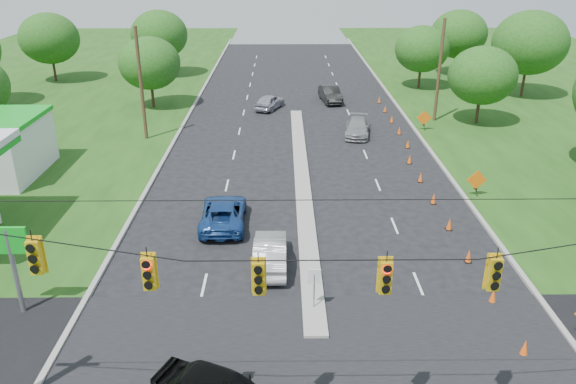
{
  "coord_description": "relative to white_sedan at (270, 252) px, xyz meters",
  "views": [
    {
      "loc": [
        -1.33,
        -14.23,
        14.37
      ],
      "look_at": [
        -1.04,
        12.43,
        2.8
      ],
      "focal_mm": 35.0,
      "sensor_mm": 36.0,
      "label": 1
    }
  ],
  "objects": [
    {
      "name": "signal_span",
      "position": [
        1.9,
        -10.74,
        4.22
      ],
      "size": [
        25.6,
        0.32,
        9.0
      ],
      "color": "#422D1C",
      "rests_on": "ground"
    },
    {
      "name": "tree_12",
      "position": [
        15.95,
        38.26,
        3.59
      ],
      "size": [
        5.88,
        5.88,
        6.86
      ],
      "color": "black",
      "rests_on": "ground"
    },
    {
      "name": "cone_1",
      "position": [
        9.88,
        -3.24,
        -0.4
      ],
      "size": [
        0.32,
        0.32,
        0.7
      ],
      "primitive_type": "cone",
      "color": "#F15916",
      "rests_on": "ground"
    },
    {
      "name": "cone_3",
      "position": [
        9.88,
        3.76,
        -0.4
      ],
      "size": [
        0.32,
        0.32,
        0.7
      ],
      "primitive_type": "cone",
      "color": "#F15916",
      "rests_on": "ground"
    },
    {
      "name": "utility_pole_far_right",
      "position": [
        14.45,
        25.26,
        3.75
      ],
      "size": [
        0.28,
        0.28,
        9.0
      ],
      "primitive_type": "cylinder",
      "color": "#422D1C",
      "rests_on": "ground"
    },
    {
      "name": "cone_5",
      "position": [
        9.88,
        10.76,
        -0.4
      ],
      "size": [
        0.32,
        0.32,
        0.7
      ],
      "primitive_type": "cone",
      "color": "#F15916",
      "rests_on": "ground"
    },
    {
      "name": "work_sign_2",
      "position": [
        12.75,
        22.26,
        0.34
      ],
      "size": [
        1.27,
        0.58,
        1.37
      ],
      "color": "black",
      "rests_on": "ground"
    },
    {
      "name": "dark_car_receding",
      "position": [
        5.55,
        32.33,
        0.04
      ],
      "size": [
        2.33,
        4.97,
        1.58
      ],
      "primitive_type": "imported",
      "rotation": [
        0.0,
        0.0,
        0.14
      ],
      "color": "black",
      "rests_on": "ground"
    },
    {
      "name": "tree_5",
      "position": [
        -12.05,
        30.26,
        3.59
      ],
      "size": [
        5.88,
        5.88,
        6.86
      ],
      "color": "black",
      "rests_on": "ground"
    },
    {
      "name": "white_sedan",
      "position": [
        0.0,
        0.0,
        0.0
      ],
      "size": [
        1.59,
        4.54,
        1.5
      ],
      "primitive_type": "imported",
      "rotation": [
        0.0,
        0.0,
        3.14
      ],
      "color": "#B7B2B2",
      "rests_on": "ground"
    },
    {
      "name": "tree_11",
      "position": [
        21.95,
        45.26,
        4.21
      ],
      "size": [
        6.72,
        6.72,
        7.84
      ],
      "color": "black",
      "rests_on": "ground"
    },
    {
      "name": "silver_car_oncoming",
      "position": [
        -0.59,
        29.56,
        -0.03
      ],
      "size": [
        3.23,
        4.55,
        1.44
      ],
      "primitive_type": "imported",
      "rotation": [
        0.0,
        0.0,
        2.74
      ],
      "color": "#9591A2",
      "rests_on": "ground"
    },
    {
      "name": "utility_pole_far_left",
      "position": [
        -10.55,
        20.26,
        3.75
      ],
      "size": [
        0.28,
        0.28,
        9.0
      ],
      "primitive_type": "cylinder",
      "color": "#422D1C",
      "rests_on": "ground"
    },
    {
      "name": "curb_left",
      "position": [
        -8.15,
        20.26,
        -0.75
      ],
      "size": [
        0.25,
        110.0,
        0.16
      ],
      "primitive_type": "cube",
      "color": "gray",
      "rests_on": "ground"
    },
    {
      "name": "median_sign",
      "position": [
        1.95,
        -3.74,
        0.72
      ],
      "size": [
        0.55,
        0.06,
        2.05
      ],
      "color": "gray",
      "rests_on": "ground"
    },
    {
      "name": "tree_9",
      "position": [
        17.95,
        24.26,
        3.59
      ],
      "size": [
        5.88,
        5.88,
        6.86
      ],
      "color": "black",
      "rests_on": "ground"
    },
    {
      "name": "tree_10",
      "position": [
        25.95,
        34.26,
        4.83
      ],
      "size": [
        7.56,
        7.56,
        8.82
      ],
      "color": "black",
      "rests_on": "ground"
    },
    {
      "name": "cone_6",
      "position": [
        9.88,
        14.26,
        -0.4
      ],
      "size": [
        0.32,
        0.32,
        0.7
      ],
      "primitive_type": "cone",
      "color": "#F15916",
      "rests_on": "ground"
    },
    {
      "name": "cone_10",
      "position": [
        10.48,
        28.26,
        -0.4
      ],
      "size": [
        0.32,
        0.32,
        0.7
      ],
      "primitive_type": "cone",
      "color": "#F15916",
      "rests_on": "ground"
    },
    {
      "name": "silver_car_far",
      "position": [
        6.91,
        21.09,
        -0.06
      ],
      "size": [
        2.65,
        4.95,
        1.37
      ],
      "primitive_type": "imported",
      "rotation": [
        0.0,
        0.0,
        -0.16
      ],
      "color": "gray",
      "rests_on": "ground"
    },
    {
      "name": "cone_9",
      "position": [
        10.48,
        24.76,
        -0.4
      ],
      "size": [
        0.32,
        0.32,
        0.7
      ],
      "primitive_type": "cone",
      "color": "#F15916",
      "rests_on": "ground"
    },
    {
      "name": "tree_6",
      "position": [
        -14.05,
        45.26,
        4.21
      ],
      "size": [
        6.72,
        6.72,
        7.84
      ],
      "color": "black",
      "rests_on": "ground"
    },
    {
      "name": "curb_right",
      "position": [
        12.05,
        20.26,
        -0.75
      ],
      "size": [
        0.25,
        110.0,
        0.16
      ],
      "primitive_type": "cube",
      "color": "gray",
      "rests_on": "ground"
    },
    {
      "name": "work_sign_1",
      "position": [
        12.75,
        8.26,
        0.34
      ],
      "size": [
        1.27,
        0.58,
        1.37
      ],
      "color": "black",
      "rests_on": "ground"
    },
    {
      "name": "tree_4",
      "position": [
        -26.05,
        42.26,
        4.21
      ],
      "size": [
        6.72,
        6.72,
        7.84
      ],
      "color": "black",
      "rests_on": "ground"
    },
    {
      "name": "blue_pickup",
      "position": [
        -2.71,
        4.55,
        -0.01
      ],
      "size": [
        2.54,
        5.32,
        1.47
      ],
      "primitive_type": "imported",
      "rotation": [
        0.0,
        0.0,
        3.16
      ],
      "color": "navy",
      "rests_on": "ground"
    },
    {
      "name": "cone_8",
      "position": [
        10.48,
        21.26,
        -0.4
      ],
      "size": [
        0.32,
        0.32,
        0.7
      ],
      "primitive_type": "cone",
      "color": "#F15916",
      "rests_on": "ground"
    },
    {
      "name": "cone_2",
      "position": [
        9.88,
        0.26,
        -0.4
      ],
      "size": [
        0.32,
        0.32,
        0.7
      ],
      "primitive_type": "cone",
      "color": "#F15916",
      "rests_on": "ground"
    },
    {
      "name": "cone_0",
      "position": [
        9.88,
        -6.74,
        -0.4
      ],
      "size": [
        0.32,
        0.32,
        0.7
      ],
      "primitive_type": "cone",
      "color": "#F15916",
      "rests_on": "ground"
    },
    {
      "name": "cone_7",
      "position": [
        10.48,
        17.76,
        -0.4
      ],
      "size": [
        0.32,
        0.32,
        0.7
      ],
      "primitive_type": "cone",
      "color": "#F15916",
      "rests_on": "ground"
    },
    {
      "name": "median",
      "position": [
        1.95,
        11.26,
        -0.75
      ],
      "size": [
        1.0,
        34.0,
        0.18
      ],
      "primitive_type": "cube",
      "color": "gray",
      "rests_on": "ground"
    },
    {
      "name": "cone_11",
      "position": [
        10.48,
        31.76,
        -0.4
      ],
      "size": [
        0.32,
        0.32,
        0.7
      ],
      "primitive_type": "cone",
      "color": "#F15916",
      "rests_on": "ground"
    },
    {
      "name": "cone_4",
      "position": [
        9.88,
        7.26,
        -0.4
      ],
      "size": [
        0.32,
        0.32,
        0.7
      ],
      "primitive_type": "cone",
      "color": "#F15916",
      "rests_on": "ground"
    }
  ]
}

